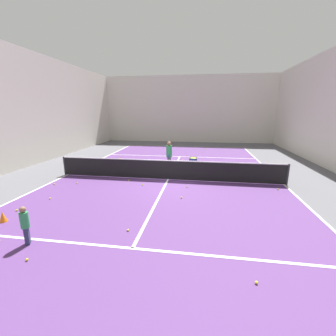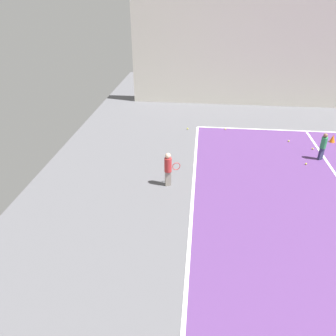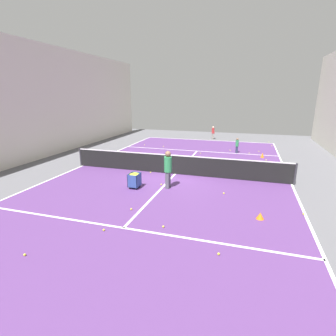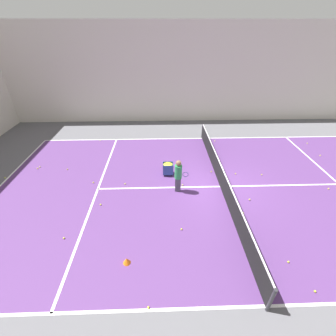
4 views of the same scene
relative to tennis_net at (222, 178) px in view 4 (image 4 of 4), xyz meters
The scene contains 34 objects.
ground_plane 0.56m from the tennis_net, ahead, with size 34.48×34.48×0.00m, color #5B5B60.
court_playing_area 0.56m from the tennis_net, ahead, with size 11.81×23.01×0.00m.
line_sideline_left 5.93m from the tennis_net, behind, with size 0.10×23.01×0.00m, color white.
line_sideline_right 5.93m from the tennis_net, ahead, with size 0.10×23.01×0.00m, color white.
line_service_far 6.35m from the tennis_net, 90.00° to the left, with size 11.81×0.10×0.00m, color white.
line_centre_service 0.55m from the tennis_net, ahead, with size 0.10×12.65×0.00m, color white.
hall_enclosure_right 10.23m from the tennis_net, ahead, with size 0.15×30.78×7.49m.
tennis_net is the anchor object (origin of this frame).
coach_at_net 2.30m from the tennis_net, 97.00° to the left, with size 0.38×0.69×1.77m.
ball_cart 2.95m from the tennis_net, 65.47° to the left, with size 0.47×0.57×0.72m.
training_cone_1 6.12m from the tennis_net, 134.97° to the left, with size 0.27×0.27×0.24m, color orange.
tennis_ball_0 6.07m from the tennis_net, 101.88° to the left, with size 0.07×0.07×0.07m, color yellow.
tennis_ball_1 8.74m from the tennis_net, 56.83° to the right, with size 0.07×0.07×0.07m, color yellow.
tennis_ball_2 6.83m from the tennis_net, 149.11° to the left, with size 0.07×0.07×0.07m, color yellow.
tennis_ball_5 1.69m from the tennis_net, 133.88° to the right, with size 0.07×0.07×0.07m, color yellow.
tennis_ball_7 2.03m from the tennis_net, 85.46° to the left, with size 0.07×0.07×0.07m, color yellow.
tennis_ball_8 5.82m from the tennis_net, 162.70° to the right, with size 0.07×0.07×0.07m, color yellow.
tennis_ball_9 3.68m from the tennis_net, 141.65° to the left, with size 0.07×0.07×0.07m, color yellow.
tennis_ball_11 2.15m from the tennis_net, 164.41° to the right, with size 0.07×0.07×0.07m, color yellow.
tennis_ball_13 5.02m from the tennis_net, 86.00° to the left, with size 0.07×0.07×0.07m, color yellow.
tennis_ball_15 6.73m from the tennis_net, 85.50° to the left, with size 0.07×0.07×0.07m, color yellow.
tennis_ball_16 1.48m from the tennis_net, ahead, with size 0.07×0.07×0.07m, color yellow.
tennis_ball_17 2.79m from the tennis_net, 69.20° to the right, with size 0.07×0.07×0.07m, color yellow.
tennis_ball_18 5.45m from the tennis_net, ahead, with size 0.07×0.07×0.07m, color yellow.
tennis_ball_19 7.79m from the tennis_net, 67.12° to the right, with size 0.07×0.07×0.07m, color yellow.
tennis_ball_22 10.50m from the tennis_net, 78.85° to the left, with size 0.07×0.07×0.07m, color yellow.
tennis_ball_23 8.74m from the tennis_net, 77.57° to the left, with size 0.07×0.07×0.07m, color yellow.
tennis_ball_24 7.63m from the tennis_net, 114.58° to the left, with size 0.07×0.07×0.07m, color yellow.
tennis_ball_25 5.52m from the tennis_net, 94.26° to the right, with size 0.07×0.07×0.07m, color yellow.
tennis_ball_26 11.71m from the tennis_net, 84.50° to the left, with size 0.07×0.07×0.07m, color yellow.
tennis_ball_27 9.46m from the tennis_net, 52.40° to the left, with size 0.07×0.07×0.07m, color yellow.
tennis_ball_28 1.67m from the tennis_net, 45.20° to the right, with size 0.07×0.07×0.07m, color yellow.
tennis_ball_30 4.72m from the tennis_net, 162.76° to the right, with size 0.07×0.07×0.07m, color yellow.
tennis_ball_32 10.47m from the tennis_net, 77.91° to the left, with size 0.07×0.07×0.07m, color yellow.
Camera 4 is at (-9.24, 3.02, 7.09)m, focal length 24.00 mm.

